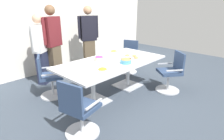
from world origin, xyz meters
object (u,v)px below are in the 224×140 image
at_px(person_standing_2, 89,37).
at_px(snack_bowl_candy_mix, 99,58).
at_px(napkin_pile, 85,66).
at_px(person_standing_0, 41,49).
at_px(snack_bowl_chips_orange, 103,70).
at_px(snack_bowl_cookies, 126,61).
at_px(office_chair_1, 171,74).
at_px(plate_stack, 135,53).
at_px(donut_platter, 130,57).
at_px(office_chair_2, 129,58).
at_px(person_standing_1, 53,42).
at_px(snack_bowl_chips_yellow, 114,52).
at_px(office_chair_0, 79,112).
at_px(conference_table, 112,67).
at_px(office_chair_3, 49,79).

relative_size(person_standing_2, snack_bowl_candy_mix, 9.46).
bearing_deg(napkin_pile, person_standing_0, 93.33).
xyz_separation_m(snack_bowl_chips_orange, snack_bowl_cookies, (0.72, 0.07, 0.01)).
bearing_deg(office_chair_1, plate_stack, 50.86).
bearing_deg(snack_bowl_candy_mix, donut_platter, -30.96).
height_order(person_standing_0, snack_bowl_chips_orange, person_standing_0).
xyz_separation_m(office_chair_2, plate_stack, (-0.55, -0.63, 0.36)).
xyz_separation_m(person_standing_2, plate_stack, (0.08, -1.65, -0.21)).
bearing_deg(person_standing_1, office_chair_2, 131.91).
bearing_deg(snack_bowl_chips_yellow, napkin_pile, -163.28).
distance_m(snack_bowl_chips_yellow, donut_platter, 0.54).
height_order(office_chair_0, donut_platter, office_chair_0).
xyz_separation_m(office_chair_0, napkin_pile, (0.71, 0.70, 0.38)).
bearing_deg(person_standing_1, donut_platter, 97.60).
bearing_deg(donut_platter, person_standing_0, 124.42).
bearing_deg(person_standing_2, snack_bowl_cookies, 93.97).
bearing_deg(person_standing_1, person_standing_2, 161.93).
distance_m(office_chair_0, snack_bowl_chips_yellow, 2.18).
xyz_separation_m(conference_table, office_chair_0, (-1.38, -0.64, -0.22)).
xyz_separation_m(person_standing_2, napkin_pile, (-1.41, -1.60, -0.19)).
distance_m(person_standing_1, napkin_pile, 1.62).
bearing_deg(person_standing_1, napkin_pile, 62.34).
distance_m(snack_bowl_cookies, plate_stack, 0.80).
distance_m(person_standing_2, snack_bowl_chips_yellow, 1.29).
xyz_separation_m(conference_table, office_chair_1, (1.03, -0.88, -0.22)).
height_order(office_chair_0, snack_bowl_candy_mix, office_chair_0).
distance_m(snack_bowl_cookies, donut_platter, 0.41).
bearing_deg(office_chair_0, office_chair_3, 154.88).
bearing_deg(office_chair_3, snack_bowl_chips_orange, 46.10).
relative_size(person_standing_0, snack_bowl_chips_yellow, 9.89).
bearing_deg(snack_bowl_chips_yellow, office_chair_0, -150.69).
xyz_separation_m(office_chair_2, donut_platter, (-0.91, -0.77, 0.36)).
xyz_separation_m(office_chair_0, person_standing_0, (0.62, 2.30, 0.48)).
xyz_separation_m(person_standing_0, person_standing_1, (0.34, -0.01, 0.11)).
xyz_separation_m(office_chair_1, donut_platter, (-0.57, 0.75, 0.36)).
relative_size(snack_bowl_chips_orange, plate_stack, 0.80).
height_order(conference_table, snack_bowl_candy_mix, snack_bowl_candy_mix).
bearing_deg(office_chair_2, office_chair_3, 65.84).
xyz_separation_m(office_chair_3, snack_bowl_candy_mix, (0.88, -0.63, 0.39)).
bearing_deg(plate_stack, person_standing_0, 133.96).
bearing_deg(office_chair_2, donut_platter, 111.20).
height_order(snack_bowl_cookies, donut_platter, snack_bowl_cookies).
xyz_separation_m(office_chair_1, person_standing_0, (-1.79, 2.53, 0.48)).
relative_size(person_standing_2, snack_bowl_chips_yellow, 10.80).
relative_size(office_chair_2, snack_bowl_chips_yellow, 5.29).
bearing_deg(snack_bowl_chips_orange, office_chair_0, -160.42).
bearing_deg(person_standing_1, snack_bowl_candy_mix, 82.14).
relative_size(office_chair_0, person_standing_2, 0.49).
bearing_deg(plate_stack, person_standing_1, 127.37).
relative_size(office_chair_2, person_standing_0, 0.54).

